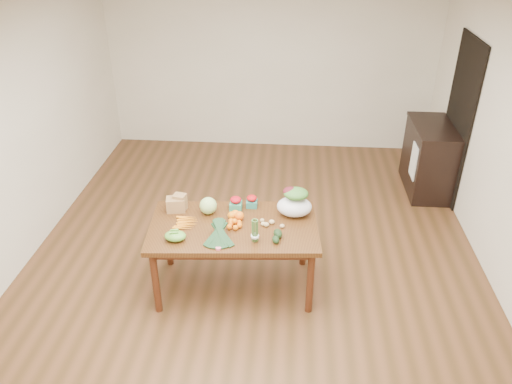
# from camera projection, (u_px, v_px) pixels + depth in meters

# --- Properties ---
(floor) EXTENTS (6.00, 6.00, 0.00)m
(floor) POSITION_uv_depth(u_px,v_px,m) (255.00, 253.00, 5.67)
(floor) COLOR brown
(floor) RESTS_ON ground
(ceiling) EXTENTS (5.00, 6.00, 0.02)m
(ceiling) POSITION_uv_depth(u_px,v_px,m) (254.00, 2.00, 4.32)
(ceiling) COLOR white
(ceiling) RESTS_ON room_walls
(room_walls) EXTENTS (5.02, 6.02, 2.70)m
(room_walls) POSITION_uv_depth(u_px,v_px,m) (254.00, 145.00, 5.00)
(room_walls) COLOR white
(room_walls) RESTS_ON floor
(dining_table) EXTENTS (1.68, 1.02, 0.75)m
(dining_table) POSITION_uv_depth(u_px,v_px,m) (234.00, 256.00, 5.00)
(dining_table) COLOR #523113
(dining_table) RESTS_ON floor
(doorway_dark) EXTENTS (0.02, 1.00, 2.10)m
(doorway_dark) POSITION_uv_depth(u_px,v_px,m) (458.00, 120.00, 6.36)
(doorway_dark) COLOR black
(doorway_dark) RESTS_ON floor
(cabinet) EXTENTS (0.52, 1.02, 0.94)m
(cabinet) POSITION_uv_depth(u_px,v_px,m) (428.00, 158.00, 6.73)
(cabinet) COLOR black
(cabinet) RESTS_ON floor
(dish_towel) EXTENTS (0.02, 0.28, 0.45)m
(dish_towel) POSITION_uv_depth(u_px,v_px,m) (414.00, 161.00, 6.47)
(dish_towel) COLOR white
(dish_towel) RESTS_ON cabinet
(paper_bag) EXTENTS (0.26, 0.22, 0.17)m
(paper_bag) POSITION_uv_depth(u_px,v_px,m) (176.00, 203.00, 5.01)
(paper_bag) COLOR #9F7247
(paper_bag) RESTS_ON dining_table
(cabbage) EXTENTS (0.17, 0.17, 0.17)m
(cabbage) POSITION_uv_depth(u_px,v_px,m) (208.00, 206.00, 4.96)
(cabbage) COLOR #B3D47A
(cabbage) RESTS_ON dining_table
(strawberry_basket_a) EXTENTS (0.13, 0.13, 0.11)m
(strawberry_basket_a) POSITION_uv_depth(u_px,v_px,m) (236.00, 204.00, 5.05)
(strawberry_basket_a) COLOR red
(strawberry_basket_a) RESTS_ON dining_table
(strawberry_basket_b) EXTENTS (0.12, 0.12, 0.10)m
(strawberry_basket_b) POSITION_uv_depth(u_px,v_px,m) (252.00, 202.00, 5.09)
(strawberry_basket_b) COLOR red
(strawberry_basket_b) RESTS_ON dining_table
(orange_a) EXTENTS (0.08, 0.08, 0.08)m
(orange_a) POSITION_uv_depth(u_px,v_px,m) (232.00, 215.00, 4.89)
(orange_a) COLOR #DC590D
(orange_a) RESTS_ON dining_table
(orange_b) EXTENTS (0.09, 0.09, 0.09)m
(orange_b) POSITION_uv_depth(u_px,v_px,m) (235.00, 214.00, 4.90)
(orange_b) COLOR #F35F0E
(orange_b) RESTS_ON dining_table
(orange_c) EXTENTS (0.09, 0.09, 0.09)m
(orange_c) POSITION_uv_depth(u_px,v_px,m) (239.00, 216.00, 4.88)
(orange_c) COLOR orange
(orange_c) RESTS_ON dining_table
(mandarin_cluster) EXTENTS (0.19, 0.19, 0.09)m
(mandarin_cluster) POSITION_uv_depth(u_px,v_px,m) (234.00, 222.00, 4.78)
(mandarin_cluster) COLOR orange
(mandarin_cluster) RESTS_ON dining_table
(carrots) EXTENTS (0.24, 0.26, 0.03)m
(carrots) POSITION_uv_depth(u_px,v_px,m) (186.00, 223.00, 4.83)
(carrots) COLOR orange
(carrots) RESTS_ON dining_table
(snap_pea_bag) EXTENTS (0.20, 0.15, 0.09)m
(snap_pea_bag) POSITION_uv_depth(u_px,v_px,m) (175.00, 236.00, 4.58)
(snap_pea_bag) COLOR #5A9E35
(snap_pea_bag) RESTS_ON dining_table
(kale_bunch) EXTENTS (0.35, 0.42, 0.16)m
(kale_bunch) POSITION_uv_depth(u_px,v_px,m) (219.00, 236.00, 4.52)
(kale_bunch) COLOR black
(kale_bunch) RESTS_ON dining_table
(asparagus_bundle) EXTENTS (0.09, 0.12, 0.26)m
(asparagus_bundle) POSITION_uv_depth(u_px,v_px,m) (255.00, 230.00, 4.52)
(asparagus_bundle) COLOR #4A7435
(asparagus_bundle) RESTS_ON dining_table
(potato_a) EXTENTS (0.05, 0.04, 0.04)m
(potato_a) POSITION_uv_depth(u_px,v_px,m) (263.00, 224.00, 4.80)
(potato_a) COLOR #D2B679
(potato_a) RESTS_ON dining_table
(potato_b) EXTENTS (0.05, 0.05, 0.05)m
(potato_b) POSITION_uv_depth(u_px,v_px,m) (266.00, 225.00, 4.78)
(potato_b) COLOR tan
(potato_b) RESTS_ON dining_table
(potato_c) EXTENTS (0.05, 0.05, 0.05)m
(potato_c) POSITION_uv_depth(u_px,v_px,m) (272.00, 222.00, 4.82)
(potato_c) COLOR tan
(potato_c) RESTS_ON dining_table
(potato_d) EXTENTS (0.05, 0.04, 0.04)m
(potato_d) POSITION_uv_depth(u_px,v_px,m) (262.00, 220.00, 4.85)
(potato_d) COLOR tan
(potato_d) RESTS_ON dining_table
(potato_e) EXTENTS (0.05, 0.04, 0.04)m
(potato_e) POSITION_uv_depth(u_px,v_px,m) (282.00, 226.00, 4.77)
(potato_e) COLOR tan
(potato_e) RESTS_ON dining_table
(avocado_a) EXTENTS (0.09, 0.11, 0.06)m
(avocado_a) POSITION_uv_depth(u_px,v_px,m) (276.00, 240.00, 4.55)
(avocado_a) COLOR black
(avocado_a) RESTS_ON dining_table
(avocado_b) EXTENTS (0.11, 0.13, 0.08)m
(avocado_b) POSITION_uv_depth(u_px,v_px,m) (278.00, 234.00, 4.62)
(avocado_b) COLOR black
(avocado_b) RESTS_ON dining_table
(salad_bag) EXTENTS (0.37, 0.29, 0.27)m
(salad_bag) POSITION_uv_depth(u_px,v_px,m) (294.00, 203.00, 4.91)
(salad_bag) COLOR white
(salad_bag) RESTS_ON dining_table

